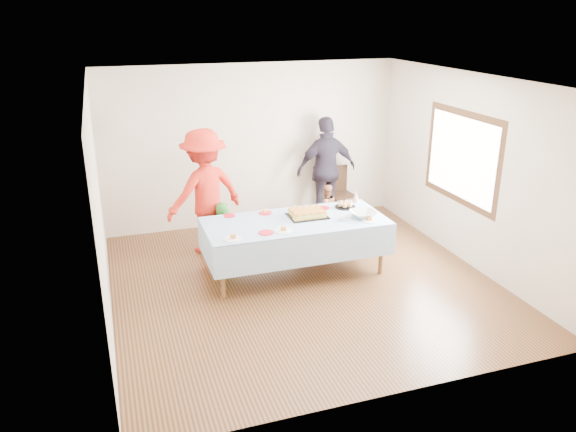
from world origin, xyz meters
The scene contains 22 objects.
ground centered at (0.00, 0.00, 0.00)m, with size 5.00×5.00×0.00m, color #442313.
room_walls centered at (0.05, 0.00, 1.77)m, with size 5.04×5.04×2.72m.
party_table centered at (0.00, 0.34, 0.72)m, with size 2.50×1.10×0.78m.
birthday_cake centered at (0.21, 0.43, 0.82)m, with size 0.53×0.41×0.09m.
rolls_tray centered at (0.87, 0.62, 0.82)m, with size 0.30×0.30×0.09m.
punch_bowl centered at (0.94, 0.17, 0.82)m, with size 0.36×0.36×0.09m, color silver.
party_hat centered at (1.12, 0.80, 0.87)m, with size 0.10×0.10×0.18m, color silver.
fork_pile centered at (0.66, 0.13, 0.81)m, with size 0.24×0.18×0.07m, color white, non-canonical shape.
plate_red_far_a centered at (-0.81, 0.79, 0.79)m, with size 0.16×0.16×0.01m, color red.
plate_red_far_b centered at (-0.30, 0.74, 0.79)m, with size 0.18×0.18×0.01m, color red.
plate_red_far_c centered at (0.14, 0.75, 0.79)m, with size 0.16×0.16×0.01m, color red.
plate_red_far_d centered at (0.56, 0.68, 0.79)m, with size 0.17×0.17×0.01m, color red.
plate_red_near centered at (-0.51, 0.03, 0.79)m, with size 0.20×0.20×0.01m, color red.
plate_white_left centered at (-0.96, -0.04, 0.79)m, with size 0.24×0.24×0.01m, color white.
plate_white_mid centered at (-0.27, 0.01, 0.79)m, with size 0.24×0.24×0.01m, color white.
plate_white_right centered at (0.95, 0.00, 0.79)m, with size 0.21×0.21×0.01m, color white.
dining_chair centered at (1.50, 2.28, 0.50)m, with size 0.41×0.41×0.91m.
toddler_left centered at (-0.84, 1.66, 0.40)m, with size 0.29×0.19×0.80m, color #E4421C.
toddler_mid centered at (-0.82, 1.25, 0.41)m, with size 0.40×0.26×0.82m, color #2F7C29.
toddler_right centered at (1.01, 1.68, 0.40)m, with size 0.39×0.30×0.80m, color #B37253.
adult_left centered at (-1.02, 1.50, 0.94)m, with size 1.22×0.70×1.89m, color red.
adult_right centered at (1.21, 2.20, 0.91)m, with size 1.07×0.44×1.82m, color #2F2837.
Camera 1 is at (-2.36, -6.44, 3.50)m, focal length 35.00 mm.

